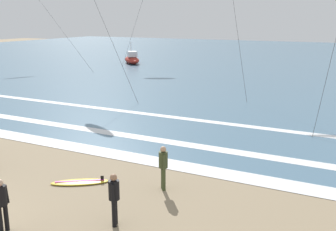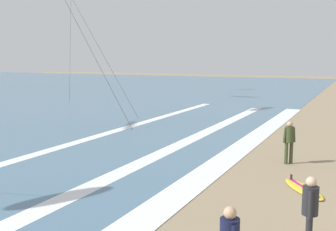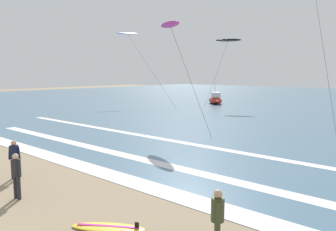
{
  "view_description": "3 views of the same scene",
  "coord_description": "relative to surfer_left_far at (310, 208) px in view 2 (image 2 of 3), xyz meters",
  "views": [
    {
      "loc": [
        10.56,
        -6.16,
        5.94
      ],
      "look_at": [
        3.09,
        8.57,
        1.86
      ],
      "focal_mm": 42.74,
      "sensor_mm": 36.0,
      "label": 1
    },
    {
      "loc": [
        -11.01,
        3.14,
        3.93
      ],
      "look_at": [
        0.93,
        8.76,
        2.07
      ],
      "focal_mm": 44.31,
      "sensor_mm": 36.0,
      "label": 2
    },
    {
      "loc": [
        8.66,
        -1.07,
        4.34
      ],
      "look_at": [
        -0.9,
        9.8,
        2.49
      ],
      "focal_mm": 36.25,
      "sensor_mm": 36.0,
      "label": 3
    }
  ],
  "objects": [
    {
      "name": "wave_foam_shoreline",
      "position": [
        2.97,
        3.84,
        -0.94
      ],
      "size": [
        41.91,
        1.09,
        0.01
      ],
      "primitive_type": "cube",
      "color": "white",
      "rests_on": "ocean_surface"
    },
    {
      "name": "wave_foam_mid_break",
      "position": [
        3.94,
        6.53,
        -0.94
      ],
      "size": [
        38.7,
        0.74,
        0.01
      ],
      "primitive_type": "cube",
      "color": "white",
      "rests_on": "ocean_surface"
    },
    {
      "name": "wave_foam_outer_break",
      "position": [
        2.51,
        11.06,
        -0.94
      ],
      "size": [
        44.04,
        0.6,
        0.01
      ],
      "primitive_type": "cube",
      "color": "white",
      "rests_on": "ocean_surface"
    },
    {
      "name": "surfer_left_far",
      "position": [
        0.0,
        0.0,
        0.0
      ],
      "size": [
        0.51,
        0.32,
        1.6
      ],
      "color": "#232328",
      "rests_on": "ground"
    },
    {
      "name": "surfer_mid_group",
      "position": [
        7.14,
        1.54,
        0.0
      ],
      "size": [
        0.38,
        0.46,
        1.6
      ],
      "color": "#384223",
      "rests_on": "ground"
    },
    {
      "name": "surfboard_near_water",
      "position": [
        4.15,
        0.62,
        -0.91
      ],
      "size": [
        2.08,
        1.67,
        0.25
      ],
      "color": "yellow",
      "rests_on": "ground"
    }
  ]
}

